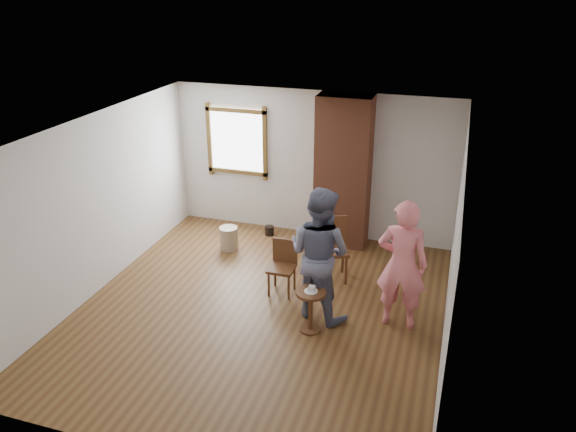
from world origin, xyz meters
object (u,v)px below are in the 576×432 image
object	(u,v)px
side_table	(311,304)
person_pink	(402,265)
dining_chair_right	(332,245)
man	(319,254)
dining_chair_left	(283,263)
stoneware_crock	(229,238)

from	to	relation	value
side_table	person_pink	bearing A→B (deg)	25.09
person_pink	dining_chair_right	bearing A→B (deg)	-41.22
man	person_pink	world-z (taller)	man
side_table	man	distance (m)	0.68
dining_chair_left	man	world-z (taller)	man
dining_chair_left	side_table	world-z (taller)	dining_chair_left
dining_chair_right	man	distance (m)	1.16
dining_chair_right	person_pink	bearing A→B (deg)	-61.10
dining_chair_right	side_table	size ratio (longest dim) A/B	1.63
stoneware_crock	side_table	xyz separation A→B (m)	(1.97, -1.89, 0.20)
person_pink	stoneware_crock	bearing A→B (deg)	-24.52
stoneware_crock	dining_chair_right	world-z (taller)	dining_chair_right
person_pink	dining_chair_left	bearing A→B (deg)	-11.85
stoneware_crock	dining_chair_left	xyz separation A→B (m)	(1.31, -1.02, 0.25)
person_pink	side_table	bearing A→B (deg)	24.90
stoneware_crock	dining_chair_left	size ratio (longest dim) A/B	0.50
dining_chair_left	person_pink	xyz separation A→B (m)	(1.74, -0.36, 0.45)
dining_chair_left	dining_chair_right	bearing A→B (deg)	46.63
stoneware_crock	person_pink	distance (m)	3.43
side_table	dining_chair_right	bearing A→B (deg)	92.65
side_table	dining_chair_left	bearing A→B (deg)	127.39
side_table	man	xyz separation A→B (m)	(-0.01, 0.42, 0.54)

